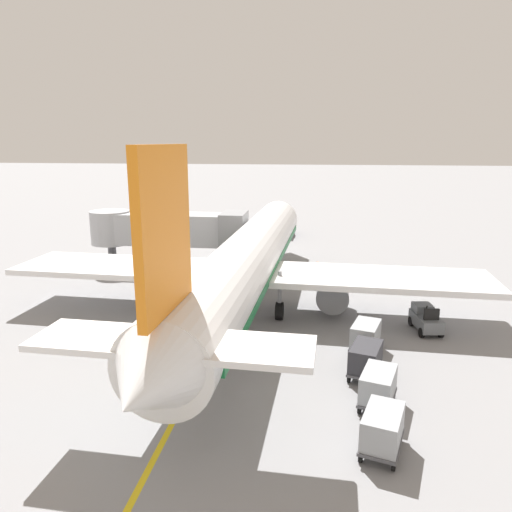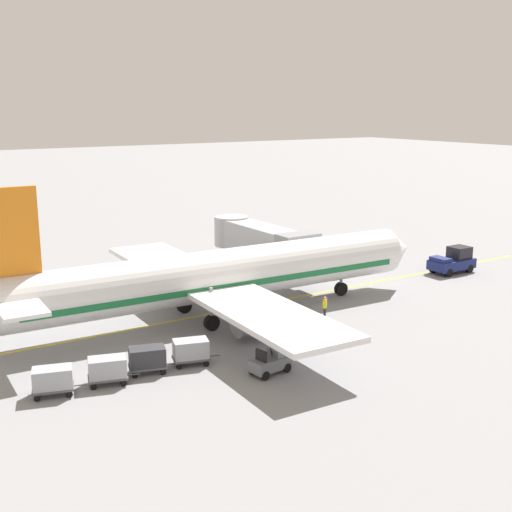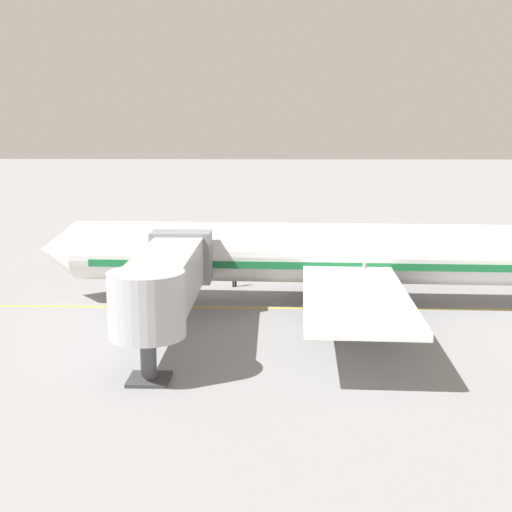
% 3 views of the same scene
% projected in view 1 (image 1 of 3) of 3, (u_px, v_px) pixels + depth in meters
% --- Properties ---
extents(ground_plane, '(400.00, 400.00, 0.00)m').
position_uv_depth(ground_plane, '(232.00, 309.00, 31.30)').
color(ground_plane, gray).
extents(gate_lead_in_line, '(0.24, 80.00, 0.01)m').
position_uv_depth(gate_lead_in_line, '(232.00, 309.00, 31.30)').
color(gate_lead_in_line, gold).
rests_on(gate_lead_in_line, ground).
extents(parked_airliner, '(30.18, 37.31, 10.63)m').
position_uv_depth(parked_airliner, '(248.00, 261.00, 30.72)').
color(parked_airliner, white).
rests_on(parked_airliner, ground).
extents(jet_bridge, '(13.52, 3.50, 4.98)m').
position_uv_depth(jet_bridge, '(168.00, 229.00, 40.49)').
color(jet_bridge, '#A8AAAF').
rests_on(jet_bridge, ground).
extents(pushback_tractor, '(2.23, 4.41, 2.40)m').
position_uv_depth(pushback_tractor, '(281.00, 226.00, 55.53)').
color(pushback_tractor, navy).
rests_on(pushback_tractor, ground).
extents(baggage_tug_lead, '(1.61, 2.65, 1.62)m').
position_uv_depth(baggage_tug_lead, '(426.00, 319.00, 27.50)').
color(baggage_tug_lead, slate).
rests_on(baggage_tug_lead, ground).
extents(baggage_cart_front, '(1.88, 2.97, 1.58)m').
position_uv_depth(baggage_cart_front, '(366.00, 335.00, 24.66)').
color(baggage_cart_front, '#4C4C51').
rests_on(baggage_cart_front, ground).
extents(baggage_cart_second_in_train, '(1.88, 2.97, 1.58)m').
position_uv_depth(baggage_cart_second_in_train, '(366.00, 358.00, 22.04)').
color(baggage_cart_second_in_train, '#4C4C51').
rests_on(baggage_cart_second_in_train, ground).
extents(baggage_cart_third_in_train, '(1.88, 2.97, 1.58)m').
position_uv_depth(baggage_cart_third_in_train, '(378.00, 386.00, 19.56)').
color(baggage_cart_third_in_train, '#4C4C51').
rests_on(baggage_cart_third_in_train, ground).
extents(baggage_cart_tail_end, '(1.88, 2.97, 1.58)m').
position_uv_depth(baggage_cart_tail_end, '(383.00, 428.00, 16.66)').
color(baggage_cart_tail_end, '#4C4C51').
rests_on(baggage_cart_tail_end, ground).
extents(ground_crew_wing_walker, '(0.52, 0.62, 1.69)m').
position_uv_depth(ground_crew_wing_walker, '(318.00, 271.00, 36.92)').
color(ground_crew_wing_walker, '#232328').
rests_on(ground_crew_wing_walker, ground).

